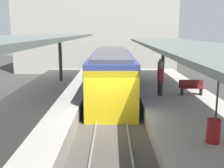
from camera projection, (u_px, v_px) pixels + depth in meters
The scene contains 15 objects.
ground_plane at pixel (111, 131), 12.43m from camera, with size 80.00×80.00×0.00m, color #383835.
platform_left at pixel (30, 121), 12.33m from camera, with size 4.40×28.00×1.00m, color #ADA8A0.
platform_right at pixel (192, 121), 12.34m from camera, with size 4.40×28.00×1.00m, color #ADA8A0.
track_ballast at pixel (111, 129), 12.41m from camera, with size 3.20×28.00×0.20m, color #4C4742.
rail_near_side at pixel (96, 126), 12.38m from camera, with size 0.08×28.00×0.14m, color slate.
rail_far_side at pixel (126, 126), 12.38m from camera, with size 0.08×28.00×0.14m, color slate.
commuter_train at pixel (111, 74), 18.19m from camera, with size 2.78×11.78×3.10m.
canopy_left at pixel (34, 38), 12.95m from camera, with size 4.18×21.00×3.42m.
canopy_right at pixel (187, 46), 13.05m from camera, with size 4.18×21.00×3.01m.
platform_bench at pixel (191, 87), 15.29m from camera, with size 1.40×0.41×0.86m.
platform_sign at pixel (218, 81), 10.90m from camera, with size 0.90×0.08×2.21m.
litter_bin at pixel (213, 131), 8.68m from camera, with size 0.44×0.44×0.80m, color maroon.
passenger_mid_platform at pixel (159, 71), 18.52m from camera, with size 0.36×0.36×1.76m.
passenger_far_end at pixel (160, 80), 15.02m from camera, with size 0.36×0.36×1.71m.
station_building_backdrop at pixel (96, 24), 30.96m from camera, with size 18.00×6.00×11.00m, color beige.
Camera 1 is at (0.03, -11.75, 4.62)m, focal length 42.24 mm.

